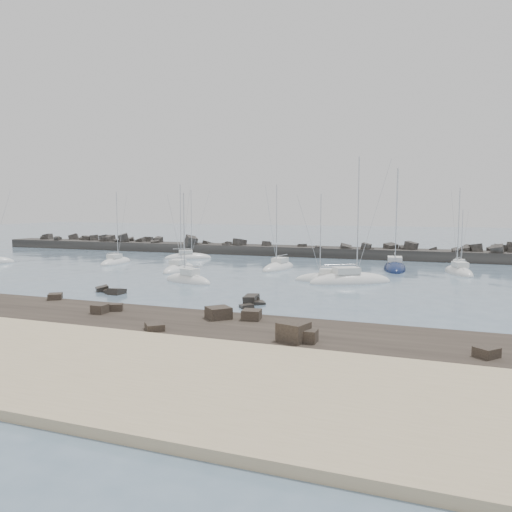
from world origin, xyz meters
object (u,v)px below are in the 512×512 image
Objects in this scene: sailboat_1 at (116,263)px; sailboat_9 at (325,280)px; sailboat_8 at (395,269)px; sailboat_3 at (179,270)px; sailboat_6 at (279,268)px; sailboat_10 at (459,273)px; sailboat_12 at (459,267)px; sailboat_4 at (188,258)px; sailboat_5 at (188,281)px; sailboat_7 at (350,282)px.

sailboat_9 is at bearing -11.10° from sailboat_1.
sailboat_9 is (-7.26, -15.02, -0.01)m from sailboat_8.
sailboat_6 is (13.20, 6.89, 0.00)m from sailboat_3.
sailboat_10 is (25.35, 4.01, 0.00)m from sailboat_6.
sailboat_9 is at bearing -129.09° from sailboat_12.
sailboat_10 is at bearing 8.99° from sailboat_6.
sailboat_4 reaches higher than sailboat_9.
sailboat_5 is 1.24× the size of sailboat_12.
sailboat_9 reaches higher than sailboat_12.
sailboat_4 is 1.11× the size of sailboat_5.
sailboat_12 is (53.39, 12.93, -0.00)m from sailboat_1.
sailboat_1 is 15.28m from sailboat_3.
sailboat_1 is at bearing 145.95° from sailboat_5.
sailboat_4 is 22.30m from sailboat_6.
sailboat_10 is at bearing 39.96° from sailboat_9.
sailboat_7 is 19.00m from sailboat_10.
sailboat_6 is 25.67m from sailboat_10.
sailboat_4 is 0.81× the size of sailboat_7.
sailboat_3 is at bearing -152.42° from sailboat_6.
sailboat_6 is at bearing 134.25° from sailboat_9.
sailboat_8 is at bearing 170.23° from sailboat_10.
sailboat_1 is 27.83m from sailboat_6.
sailboat_6 is at bearing 4.59° from sailboat_1.
sailboat_5 is at bearing -55.30° from sailboat_3.
sailboat_4 is at bearing 173.62° from sailboat_10.
sailboat_4 is at bearing 56.91° from sailboat_1.
sailboat_5 is at bearing -147.07° from sailboat_10.
sailboat_12 is at bearing 24.37° from sailboat_3.
sailboat_1 is 13.55m from sailboat_4.
sailboat_1 is 0.98× the size of sailboat_10.
sailboat_12 is (32.12, 27.31, -0.02)m from sailboat_5.
sailboat_1 is 0.94× the size of sailboat_3.
sailboat_4 is 1.13× the size of sailboat_9.
sailboat_12 is (25.65, 10.70, -0.01)m from sailboat_6.
sailboat_6 is 0.85× the size of sailboat_8.
sailboat_12 is at bearing 22.65° from sailboat_6.
sailboat_1 is at bearing -170.05° from sailboat_8.
sailboat_9 is (-3.29, 0.52, -0.01)m from sailboat_7.
sailboat_12 is (0.29, 6.69, -0.01)m from sailboat_10.
sailboat_6 is (6.47, 16.60, -0.01)m from sailboat_5.
sailboat_10 is at bearing 32.93° from sailboat_5.
sailboat_1 is at bearing -175.41° from sailboat_6.
sailboat_6 reaches higher than sailboat_4.
sailboat_6 is 0.82× the size of sailboat_7.
sailboat_5 is at bearing -34.05° from sailboat_1.
sailboat_10 reaches higher than sailboat_12.
sailboat_12 is at bearing 13.61° from sailboat_1.
sailboat_4 is 34.96m from sailboat_9.
sailboat_3 is at bearing 173.10° from sailboat_7.
sailboat_1 is 1.06× the size of sailboat_5.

